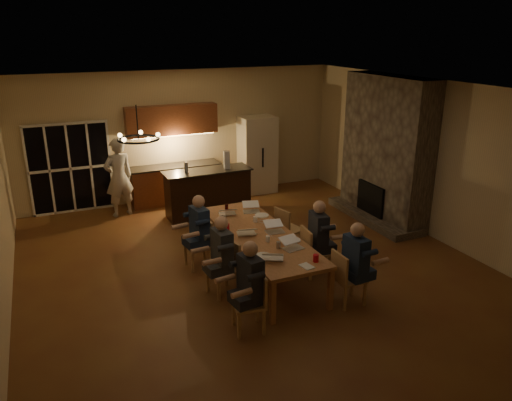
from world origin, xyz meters
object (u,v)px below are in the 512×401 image
at_px(can_silver, 278,245).
at_px(bar_blender, 227,160).
at_px(mug_mid, 255,219).
at_px(can_cola, 227,207).
at_px(chair_right_near, 349,278).
at_px(dining_table, 259,253).
at_px(plate_near, 294,240).
at_px(chair_right_far, 290,229).
at_px(redcup_near, 316,258).
at_px(laptop_c, 246,228).
at_px(mug_front, 268,239).
at_px(person_left_far, 200,232).
at_px(plate_left, 263,256).
at_px(bar_island, 208,193).
at_px(bar_bottle, 186,167).
at_px(chair_left_mid, 222,269).
at_px(laptop_f, 251,206).
at_px(person_left_mid, 222,257).
at_px(chair_left_far, 198,244).
at_px(plate_far, 262,215).
at_px(chair_right_mid, 316,252).
at_px(person_right_mid, 318,238).
at_px(standing_person, 119,177).
at_px(laptop_d, 275,226).
at_px(refrigerator, 257,155).
at_px(laptop_e, 227,208).
at_px(chandelier, 139,139).
at_px(redcup_mid, 227,227).
at_px(mug_back, 224,217).
at_px(laptop_a, 273,252).
at_px(person_left_near, 250,286).
at_px(chair_left_near, 248,303).
at_px(person_right_near, 355,265).

relative_size(can_silver, bar_blender, 0.29).
distance_m(mug_mid, can_cola, 0.86).
height_order(chair_right_near, mug_mid, chair_right_near).
xyz_separation_m(dining_table, plate_near, (0.41, -0.51, 0.38)).
xyz_separation_m(chair_right_far, redcup_near, (-0.58, -1.99, 0.37)).
xyz_separation_m(laptop_c, mug_front, (0.20, -0.45, -0.06)).
xyz_separation_m(person_left_far, plate_left, (0.57, -1.48, 0.07)).
bearing_deg(bar_island, bar_bottle, 178.93).
bearing_deg(chair_left_mid, laptop_f, 131.56).
relative_size(chair_right_far, person_left_mid, 0.64).
bearing_deg(person_left_far, chair_left_far, -149.54).
bearing_deg(plate_left, chair_left_mid, 141.64).
bearing_deg(can_cola, plate_far, -49.19).
distance_m(chair_right_mid, can_silver, 0.95).
xyz_separation_m(person_right_mid, can_cola, (-1.01, 1.83, 0.12)).
bearing_deg(standing_person, laptop_d, 104.03).
height_order(chair_right_far, laptop_f, laptop_f).
bearing_deg(plate_near, can_cola, 105.50).
bearing_deg(refrigerator, bar_bottle, -152.44).
distance_m(laptop_c, bar_bottle, 3.07).
height_order(chair_right_far, mug_front, chair_right_far).
xyz_separation_m(laptop_e, plate_near, (0.58, -1.63, -0.10)).
distance_m(chair_right_mid, bar_bottle, 3.90).
distance_m(can_silver, plate_near, 0.43).
distance_m(chandelier, redcup_mid, 2.78).
xyz_separation_m(chandelier, mug_front, (2.08, 0.39, -1.95)).
distance_m(laptop_f, mug_back, 0.66).
distance_m(laptop_c, mug_back, 0.81).
bearing_deg(laptop_d, standing_person, 124.49).
bearing_deg(bar_bottle, laptop_a, -87.48).
bearing_deg(chair_right_far, chair_right_mid, 163.14).
bearing_deg(mug_back, laptop_a, -86.10).
distance_m(bar_island, plate_near, 3.66).
height_order(mug_front, mug_mid, same).
xyz_separation_m(dining_table, person_left_mid, (-0.88, -0.52, 0.31)).
distance_m(laptop_c, laptop_e, 1.05).
distance_m(chair_left_mid, laptop_f, 1.92).
height_order(person_left_near, person_left_mid, same).
bearing_deg(chair_left_near, laptop_e, 174.24).
xyz_separation_m(chair_left_mid, mug_back, (0.51, 1.33, 0.36)).
bearing_deg(can_cola, chair_right_near, -71.42).
bearing_deg(person_right_near, person_left_mid, 54.88).
xyz_separation_m(chair_left_far, mug_front, (0.92, -1.03, 0.36)).
xyz_separation_m(person_right_near, laptop_f, (-0.62, 2.63, 0.17)).
xyz_separation_m(chair_right_far, can_cola, (-1.03, 0.72, 0.37)).
height_order(chair_left_near, person_left_far, person_left_far).
distance_m(redcup_near, can_silver, 0.73).
distance_m(person_right_near, person_left_mid, 2.08).
bearing_deg(can_cola, chair_right_far, -35.12).
distance_m(refrigerator, chair_right_far, 3.84).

